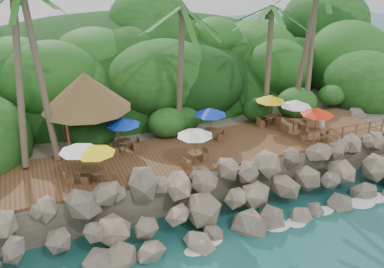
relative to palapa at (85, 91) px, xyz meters
name	(u,v)px	position (x,y,z in m)	size (l,w,h in m)	color
ground	(238,242)	(5.43, -9.13, -5.79)	(140.00, 140.00, 0.00)	#19514F
land_base	(145,114)	(5.43, 6.87, -4.74)	(32.00, 25.20, 2.10)	gray
jungle_hill	(124,98)	(5.43, 14.37, -5.79)	(44.80, 28.00, 15.40)	#143811
seawall	(221,202)	(5.43, -7.13, -4.64)	(29.00, 4.00, 2.30)	gray
terrace	(192,152)	(5.43, -3.13, -3.59)	(26.00, 5.00, 0.20)	brown
jungle_foliage	(150,130)	(5.43, 5.87, -5.79)	(44.00, 16.00, 12.00)	#143811
foam_line	(235,238)	(5.43, -8.83, -5.76)	(25.20, 0.80, 0.06)	white
palapa	(85,91)	(0.00, 0.00, 0.00)	(5.23, 5.23, 4.60)	brown
dining_clusters	(165,129)	(3.70, -3.33, -1.68)	(21.48, 5.21, 2.18)	brown
railing	(363,128)	(16.29, -5.48, -2.88)	(8.30, 0.10, 1.00)	brown
waiter	(322,123)	(14.04, -4.24, -2.68)	(0.59, 0.39, 1.62)	silver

